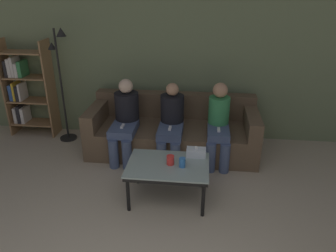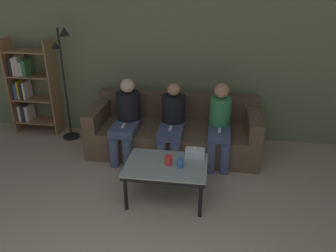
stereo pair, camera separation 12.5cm
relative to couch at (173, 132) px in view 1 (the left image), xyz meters
name	(u,v)px [view 1 (the left image)]	position (x,y,z in m)	size (l,w,h in m)	color
wall_back	(177,54)	(0.00, 0.54, 1.02)	(12.00, 0.06, 2.60)	#707F5B
couch	(173,132)	(0.00, 0.00, 0.00)	(2.37, 0.94, 0.77)	brown
coffee_table	(168,168)	(0.06, -1.20, 0.12)	(0.90, 0.63, 0.45)	#8C9E99
cup_near_left	(182,162)	(0.22, -1.23, 0.22)	(0.07, 0.07, 0.11)	#3372BF
cup_near_right	(170,160)	(0.09, -1.19, 0.22)	(0.08, 0.08, 0.11)	red
tissue_box	(196,152)	(0.37, -0.99, 0.22)	(0.22, 0.12, 0.13)	silver
bookshelf	(24,88)	(-2.36, 0.31, 0.47)	(0.72, 0.32, 1.51)	#9E754C
standing_lamp	(61,74)	(-1.66, 0.17, 0.76)	(0.31, 0.26, 1.71)	black
seated_person_left_end	(125,117)	(-0.64, -0.22, 0.29)	(0.34, 0.73, 1.08)	#47567A
seated_person_mid_left	(171,121)	(0.00, -0.23, 0.27)	(0.32, 0.72, 1.05)	#47567A
seated_person_mid_right	(219,123)	(0.64, -0.23, 0.28)	(0.31, 0.65, 1.07)	#47567A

